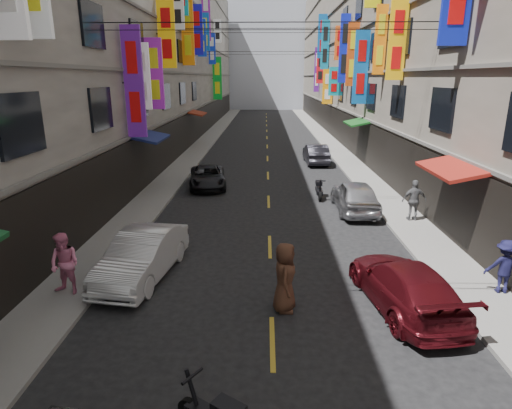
{
  "coord_description": "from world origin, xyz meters",
  "views": [
    {
      "loc": [
        -0.2,
        3.2,
        6.04
      ],
      "look_at": [
        -0.38,
        11.63,
        3.53
      ],
      "focal_mm": 30.0,
      "sensor_mm": 36.0,
      "label": 1
    }
  ],
  "objects_px": {
    "car_left_far": "(207,177)",
    "pedestrian_crossing": "(285,277)",
    "pedestrian_rnear": "(504,266)",
    "car_right_mid": "(355,196)",
    "car_right_far": "(316,154)",
    "car_right_near": "(405,285)",
    "car_left_mid": "(142,255)",
    "scooter_far_right": "(319,190)",
    "pedestrian_rfar": "(414,200)",
    "pedestrian_lfar": "(65,264)"
  },
  "relations": [
    {
      "from": "car_left_mid",
      "to": "car_right_near",
      "type": "xyz_separation_m",
      "value": [
        7.59,
        -1.7,
        -0.07
      ]
    },
    {
      "from": "car_left_mid",
      "to": "car_right_near",
      "type": "distance_m",
      "value": 7.78
    },
    {
      "from": "car_left_mid",
      "to": "car_left_far",
      "type": "distance_m",
      "value": 11.53
    },
    {
      "from": "pedestrian_rnear",
      "to": "car_right_mid",
      "type": "bearing_deg",
      "value": -63.86
    },
    {
      "from": "car_left_far",
      "to": "car_right_near",
      "type": "height_order",
      "value": "car_right_near"
    },
    {
      "from": "car_right_near",
      "to": "car_left_far",
      "type": "bearing_deg",
      "value": -70.48
    },
    {
      "from": "car_left_mid",
      "to": "pedestrian_rfar",
      "type": "xyz_separation_m",
      "value": [
        10.19,
        5.47,
        0.28
      ]
    },
    {
      "from": "car_right_near",
      "to": "pedestrian_rnear",
      "type": "xyz_separation_m",
      "value": [
        3.01,
        0.72,
        0.25
      ]
    },
    {
      "from": "car_left_far",
      "to": "scooter_far_right",
      "type": "bearing_deg",
      "value": -27.49
    },
    {
      "from": "car_right_mid",
      "to": "pedestrian_rfar",
      "type": "distance_m",
      "value": 2.73
    },
    {
      "from": "car_left_far",
      "to": "pedestrian_lfar",
      "type": "distance_m",
      "value": 13.05
    },
    {
      "from": "scooter_far_right",
      "to": "car_right_far",
      "type": "xyz_separation_m",
      "value": [
        0.88,
        9.38,
        0.26
      ]
    },
    {
      "from": "pedestrian_rnear",
      "to": "car_left_far",
      "type": "bearing_deg",
      "value": -42.91
    },
    {
      "from": "pedestrian_rnear",
      "to": "pedestrian_rfar",
      "type": "height_order",
      "value": "pedestrian_rfar"
    },
    {
      "from": "car_left_mid",
      "to": "car_right_far",
      "type": "bearing_deg",
      "value": 76.64
    },
    {
      "from": "car_right_near",
      "to": "car_right_mid",
      "type": "distance_m",
      "value": 8.78
    },
    {
      "from": "car_right_far",
      "to": "pedestrian_rnear",
      "type": "xyz_separation_m",
      "value": [
        3.1,
        -19.71,
        0.21
      ]
    },
    {
      "from": "car_left_far",
      "to": "pedestrian_rnear",
      "type": "bearing_deg",
      "value": -59.07
    },
    {
      "from": "car_right_mid",
      "to": "pedestrian_rnear",
      "type": "distance_m",
      "value": 8.46
    },
    {
      "from": "car_left_far",
      "to": "pedestrian_crossing",
      "type": "relative_size",
      "value": 2.22
    },
    {
      "from": "pedestrian_rnear",
      "to": "car_right_far",
      "type": "bearing_deg",
      "value": -72.84
    },
    {
      "from": "pedestrian_lfar",
      "to": "pedestrian_crossing",
      "type": "relative_size",
      "value": 0.93
    },
    {
      "from": "car_left_mid",
      "to": "car_right_far",
      "type": "distance_m",
      "value": 20.18
    },
    {
      "from": "car_right_near",
      "to": "pedestrian_rfar",
      "type": "xyz_separation_m",
      "value": [
        2.6,
        7.17,
        0.34
      ]
    },
    {
      "from": "pedestrian_lfar",
      "to": "pedestrian_crossing",
      "type": "distance_m",
      "value": 6.17
    },
    {
      "from": "pedestrian_lfar",
      "to": "pedestrian_rfar",
      "type": "bearing_deg",
      "value": 45.59
    },
    {
      "from": "car_right_near",
      "to": "pedestrian_crossing",
      "type": "distance_m",
      "value": 3.27
    },
    {
      "from": "car_right_near",
      "to": "pedestrian_rfar",
      "type": "relative_size",
      "value": 2.57
    },
    {
      "from": "scooter_far_right",
      "to": "pedestrian_rnear",
      "type": "distance_m",
      "value": 11.08
    },
    {
      "from": "car_left_mid",
      "to": "pedestrian_lfar",
      "type": "distance_m",
      "value": 2.25
    },
    {
      "from": "car_left_mid",
      "to": "scooter_far_right",
      "type": "bearing_deg",
      "value": 63.17
    },
    {
      "from": "car_left_far",
      "to": "car_right_far",
      "type": "height_order",
      "value": "car_right_far"
    },
    {
      "from": "scooter_far_right",
      "to": "pedestrian_crossing",
      "type": "bearing_deg",
      "value": 80.48
    },
    {
      "from": "car_right_mid",
      "to": "pedestrian_crossing",
      "type": "xyz_separation_m",
      "value": [
        -3.66,
        -8.98,
        0.22
      ]
    },
    {
      "from": "pedestrian_crossing",
      "to": "car_left_mid",
      "type": "bearing_deg",
      "value": 68.97
    },
    {
      "from": "car_left_mid",
      "to": "car_right_mid",
      "type": "height_order",
      "value": "car_right_mid"
    },
    {
      "from": "scooter_far_right",
      "to": "car_left_far",
      "type": "xyz_separation_m",
      "value": [
        -6.09,
        2.16,
        0.15
      ]
    },
    {
      "from": "car_left_far",
      "to": "car_right_mid",
      "type": "xyz_separation_m",
      "value": [
        7.47,
        -4.45,
        0.15
      ]
    },
    {
      "from": "car_right_near",
      "to": "pedestrian_lfar",
      "type": "height_order",
      "value": "pedestrian_lfar"
    },
    {
      "from": "car_left_mid",
      "to": "car_left_far",
      "type": "relative_size",
      "value": 1.04
    },
    {
      "from": "car_right_near",
      "to": "pedestrian_rfar",
      "type": "height_order",
      "value": "pedestrian_rfar"
    },
    {
      "from": "scooter_far_right",
      "to": "car_right_far",
      "type": "relative_size",
      "value": 0.42
    },
    {
      "from": "car_left_mid",
      "to": "pedestrian_crossing",
      "type": "distance_m",
      "value": 4.75
    },
    {
      "from": "car_left_far",
      "to": "car_right_far",
      "type": "relative_size",
      "value": 1.0
    },
    {
      "from": "car_left_far",
      "to": "pedestrian_rfar",
      "type": "xyz_separation_m",
      "value": [
        9.66,
        -6.05,
        0.41
      ]
    },
    {
      "from": "car_right_far",
      "to": "pedestrian_lfar",
      "type": "bearing_deg",
      "value": 63.56
    },
    {
      "from": "car_left_mid",
      "to": "pedestrian_lfar",
      "type": "relative_size",
      "value": 2.46
    },
    {
      "from": "car_left_mid",
      "to": "pedestrian_lfar",
      "type": "bearing_deg",
      "value": -135.37
    },
    {
      "from": "car_right_near",
      "to": "car_right_far",
      "type": "relative_size",
      "value": 1.07
    },
    {
      "from": "car_left_far",
      "to": "pedestrian_crossing",
      "type": "bearing_deg",
      "value": -82.08
    }
  ]
}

